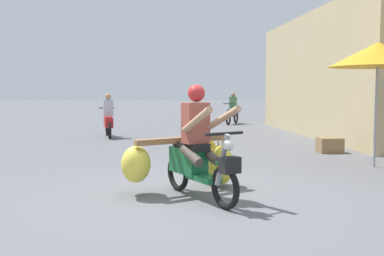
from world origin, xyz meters
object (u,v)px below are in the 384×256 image
Objects in this scene: market_umbrella_near_shop at (378,55)px; motorbike_main_loaded at (190,158)px; motorbike_distant_ahead_left at (108,120)px; motorbike_distant_ahead_right at (233,111)px; produce_crate at (330,145)px.

motorbike_main_loaded is at bearing -154.86° from market_umbrella_near_shop.
market_umbrella_near_shop reaches higher than motorbike_distant_ahead_left.
motorbike_distant_ahead_left and motorbike_distant_ahead_right have the same top height.
market_umbrella_near_shop is (5.66, -5.90, 1.61)m from motorbike_distant_ahead_left.
motorbike_distant_ahead_left is (-1.85, 7.69, 0.06)m from motorbike_main_loaded.
motorbike_main_loaded is 3.47× the size of produce_crate.
motorbike_distant_ahead_right is 9.00m from produce_crate.
motorbike_distant_ahead_left is 7.10m from motorbike_distant_ahead_right.
motorbike_distant_ahead_right is 2.60× the size of produce_crate.
produce_crate is at bearing -35.11° from motorbike_distant_ahead_left.
produce_crate is (3.76, 3.74, -0.33)m from motorbike_main_loaded.
motorbike_main_loaded reaches higher than produce_crate.
motorbike_main_loaded is at bearing -135.09° from produce_crate.
produce_crate is at bearing 44.91° from motorbike_main_loaded.
motorbike_main_loaded reaches higher than motorbike_distant_ahead_left.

